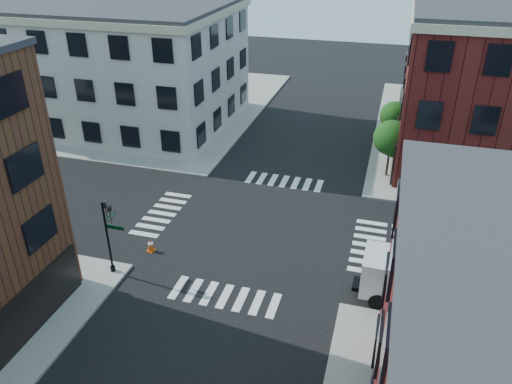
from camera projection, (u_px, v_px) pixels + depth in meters
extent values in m
plane|color=black|center=(260.00, 229.00, 32.60)|extent=(120.00, 120.00, 0.00)
cube|color=gray|center=(129.00, 102.00, 55.40)|extent=(30.00, 30.00, 0.15)
cube|color=beige|center=(115.00, 65.00, 48.10)|extent=(22.00, 16.00, 11.00)
cylinder|color=black|center=(387.00, 167.00, 38.81)|extent=(0.18, 0.18, 1.47)
cylinder|color=black|center=(388.00, 158.00, 38.46)|extent=(0.12, 0.12, 1.47)
sphere|color=#14360E|center=(391.00, 138.00, 37.66)|extent=(2.69, 2.69, 2.69)
sphere|color=#14360E|center=(394.00, 145.00, 37.77)|extent=(1.85, 1.85, 1.85)
cylinder|color=black|center=(391.00, 139.00, 43.91)|extent=(0.18, 0.18, 1.33)
cylinder|color=black|center=(392.00, 132.00, 43.60)|extent=(0.12, 0.12, 1.33)
sphere|color=#14360E|center=(394.00, 115.00, 42.87)|extent=(2.43, 2.43, 2.43)
sphere|color=#14360E|center=(396.00, 122.00, 42.96)|extent=(1.67, 1.67, 1.67)
cylinder|color=black|center=(108.00, 239.00, 27.40)|extent=(0.12, 0.12, 4.60)
cylinder|color=black|center=(113.00, 268.00, 28.35)|extent=(0.28, 0.28, 0.30)
cube|color=#053819|center=(115.00, 228.00, 26.86)|extent=(1.10, 0.03, 0.22)
cube|color=#053819|center=(110.00, 217.00, 27.34)|extent=(0.03, 1.10, 0.22)
imported|color=black|center=(110.00, 214.00, 26.64)|extent=(0.22, 0.18, 1.10)
imported|color=black|center=(105.00, 211.00, 26.96)|extent=(0.18, 0.22, 1.10)
cube|color=white|center=(465.00, 277.00, 24.67)|extent=(6.05, 2.70, 3.21)
cube|color=maroon|center=(467.00, 294.00, 23.57)|extent=(2.28, 0.08, 0.72)
cube|color=maroon|center=(464.00, 262.00, 25.78)|extent=(2.28, 0.08, 0.72)
cube|color=silver|center=(383.00, 272.00, 25.96)|extent=(2.12, 2.52, 2.07)
cube|color=black|center=(364.00, 263.00, 26.04)|extent=(0.14, 1.97, 0.93)
cube|color=black|center=(433.00, 298.00, 25.78)|extent=(8.30, 1.19, 0.26)
cylinder|color=black|center=(378.00, 301.00, 25.56)|extent=(1.04, 0.38, 1.03)
cylinder|color=black|center=(382.00, 276.00, 27.39)|extent=(1.04, 0.38, 1.03)
cylinder|color=black|center=(455.00, 316.00, 24.60)|extent=(1.04, 0.38, 1.03)
cylinder|color=black|center=(454.00, 289.00, 26.43)|extent=(1.04, 0.38, 1.03)
cylinder|color=black|center=(510.00, 327.00, 23.96)|extent=(1.04, 0.38, 1.03)
cylinder|color=black|center=(504.00, 298.00, 25.79)|extent=(1.04, 0.38, 1.03)
cube|color=#E44F0A|center=(151.00, 250.00, 30.38)|extent=(0.54, 0.54, 0.05)
cone|color=#E44F0A|center=(151.00, 245.00, 30.19)|extent=(0.52, 0.52, 0.80)
cylinder|color=white|center=(150.00, 244.00, 30.14)|extent=(0.31, 0.31, 0.09)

